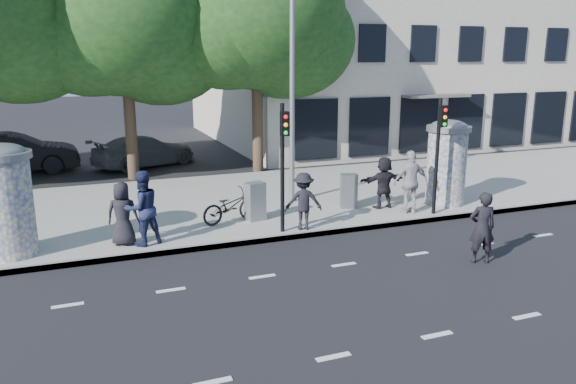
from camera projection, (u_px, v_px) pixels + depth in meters
name	position (u px, v px, depth m)	size (l,w,h in m)	color
ground	(374.00, 288.00, 11.76)	(120.00, 120.00, 0.00)	black
sidewalk	(261.00, 200.00, 18.53)	(40.00, 8.00, 0.15)	gray
curb	(307.00, 235.00, 14.96)	(40.00, 0.10, 0.16)	slate
lane_dash_near	(437.00, 335.00, 9.77)	(32.00, 0.12, 0.01)	silver
lane_dash_far	(344.00, 265.00, 13.03)	(32.00, 0.12, 0.01)	silver
ad_column_left	(5.00, 198.00, 12.94)	(1.36, 1.36, 2.65)	beige
ad_column_right	(447.00, 160.00, 17.47)	(1.36, 1.36, 2.65)	beige
traffic_pole_near	(283.00, 155.00, 14.45)	(0.22, 0.31, 3.40)	black
traffic_pole_far	(439.00, 144.00, 16.13)	(0.22, 0.31, 3.40)	black
street_lamp	(293.00, 53.00, 16.90)	(0.25, 0.93, 8.00)	slate
tree_near_left	(123.00, 17.00, 20.57)	(6.80, 6.80, 8.97)	#38281C
tree_center	(256.00, 13.00, 21.90)	(7.00, 7.00, 9.30)	#38281C
building	(387.00, 32.00, 32.63)	(20.30, 15.85, 12.00)	#B0A393
ped_a	(123.00, 214.00, 13.77)	(0.78, 0.51, 1.59)	black
ped_c	(142.00, 208.00, 13.74)	(0.91, 0.71, 1.87)	#1C2347
ped_d	(303.00, 201.00, 15.02)	(1.00, 0.58, 1.56)	black
ped_e	(411.00, 182.00, 16.51)	(1.10, 0.63, 1.88)	#A6A6A9
ped_f	(384.00, 182.00, 17.12)	(1.48, 0.53, 1.59)	black
man_road	(482.00, 228.00, 12.99)	(0.62, 0.41, 1.70)	black
bicycle	(230.00, 206.00, 15.72)	(1.77, 0.62, 0.93)	black
cabinet_left	(255.00, 201.00, 15.90)	(0.52, 0.38, 1.09)	gray
cabinet_right	(349.00, 191.00, 17.19)	(0.50, 0.36, 1.05)	slate
car_mid	(14.00, 153.00, 22.79)	(5.00, 1.74, 1.65)	black
car_right	(144.00, 151.00, 24.32)	(4.57, 1.86, 1.33)	#4F5356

